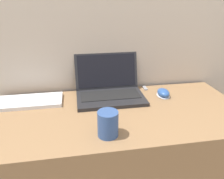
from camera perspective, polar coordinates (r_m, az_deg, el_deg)
name	(u,v)px	position (r m, az deg, el deg)	size (l,w,h in m)	color
wall_back	(110,0)	(1.32, -0.60, 22.25)	(7.00, 0.04, 2.50)	beige
desk	(120,166)	(1.34, 2.05, -19.43)	(1.30, 0.61, 0.73)	#936D47
laptop	(109,88)	(1.27, -0.74, 0.40)	(0.38, 0.31, 0.23)	#232326
drink_cup	(108,123)	(0.92, -1.08, -8.86)	(0.09, 0.09, 0.11)	#33518C
computer_mouse	(163,93)	(1.32, 13.25, -0.91)	(0.07, 0.10, 0.04)	white
external_keyboard	(29,102)	(1.29, -20.97, -2.95)	(0.36, 0.17, 0.02)	silver
usb_stick	(145,88)	(1.40, 8.59, 0.38)	(0.02, 0.06, 0.01)	#99999E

